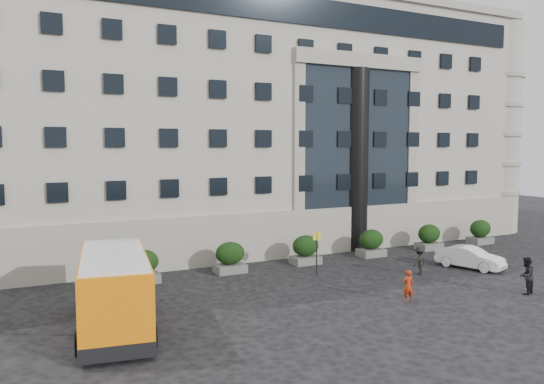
{
  "coord_description": "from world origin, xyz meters",
  "views": [
    {
      "loc": [
        -10.57,
        -20.99,
        7.54
      ],
      "look_at": [
        2.51,
        4.87,
        5.0
      ],
      "focal_mm": 35.0,
      "sensor_mm": 36.0,
      "label": 1
    }
  ],
  "objects": [
    {
      "name": "hedge_f",
      "position": [
        22.0,
        7.8,
        0.93
      ],
      "size": [
        1.8,
        1.26,
        1.84
      ],
      "color": "#565654",
      "rests_on": "ground"
    },
    {
      "name": "ground",
      "position": [
        0.0,
        0.0,
        0.0
      ],
      "size": [
        120.0,
        120.0,
        0.0
      ],
      "primitive_type": "plane",
      "color": "black",
      "rests_on": "ground"
    },
    {
      "name": "hedge_c",
      "position": [
        6.4,
        7.8,
        0.93
      ],
      "size": [
        1.8,
        1.26,
        1.84
      ],
      "color": "#565654",
      "rests_on": "ground"
    },
    {
      "name": "hedge_b",
      "position": [
        1.2,
        7.8,
        0.93
      ],
      "size": [
        1.8,
        1.26,
        1.84
      ],
      "color": "#565654",
      "rests_on": "ground"
    },
    {
      "name": "white_taxi",
      "position": [
        14.83,
        2.17,
        0.67
      ],
      "size": [
        2.65,
        4.3,
        1.34
      ],
      "primitive_type": "imported",
      "rotation": [
        0.0,
        0.0,
        0.33
      ],
      "color": "white",
      "rests_on": "ground"
    },
    {
      "name": "minibus",
      "position": [
        -6.77,
        0.77,
        1.74
      ],
      "size": [
        3.78,
        7.89,
        3.16
      ],
      "rotation": [
        0.0,
        0.0,
        -0.16
      ],
      "color": "orange",
      "rests_on": "ground"
    },
    {
      "name": "civic_building",
      "position": [
        6.0,
        22.0,
        9.0
      ],
      "size": [
        44.0,
        24.0,
        18.0
      ],
      "primitive_type": "cube",
      "color": "#A59E91",
      "rests_on": "ground"
    },
    {
      "name": "pedestrian_a",
      "position": [
        6.63,
        -1.57,
        0.78
      ],
      "size": [
        0.65,
        0.51,
        1.57
      ],
      "primitive_type": "imported",
      "rotation": [
        0.0,
        0.0,
        2.89
      ],
      "color": "#9F290F",
      "rests_on": "ground"
    },
    {
      "name": "hedge_d",
      "position": [
        11.6,
        7.8,
        0.93
      ],
      "size": [
        1.8,
        1.26,
        1.84
      ],
      "color": "#565654",
      "rests_on": "ground"
    },
    {
      "name": "hedge_e",
      "position": [
        16.8,
        7.8,
        0.93
      ],
      "size": [
        1.8,
        1.26,
        1.84
      ],
      "color": "#565654",
      "rests_on": "ground"
    },
    {
      "name": "pedestrian_c",
      "position": [
        10.95,
        2.38,
        0.82
      ],
      "size": [
        1.19,
        0.9,
        1.63
      ],
      "primitive_type": "imported",
      "rotation": [
        0.0,
        0.0,
        3.45
      ],
      "color": "black",
      "rests_on": "ground"
    },
    {
      "name": "pedestrian_b",
      "position": [
        12.89,
        -3.25,
        0.96
      ],
      "size": [
        1.11,
        0.97,
        1.92
      ],
      "primitive_type": "imported",
      "rotation": [
        0.0,
        0.0,
        3.44
      ],
      "color": "black",
      "rests_on": "ground"
    },
    {
      "name": "entrance_column",
      "position": [
        12.0,
        10.3,
        6.5
      ],
      "size": [
        1.8,
        1.8,
        13.0
      ],
      "primitive_type": "cylinder",
      "color": "black",
      "rests_on": "ground"
    },
    {
      "name": "bus_stop_sign",
      "position": [
        5.5,
        5.0,
        1.73
      ],
      "size": [
        0.5,
        0.08,
        2.52
      ],
      "color": "#262628",
      "rests_on": "ground"
    },
    {
      "name": "hedge_a",
      "position": [
        -4.0,
        7.8,
        0.93
      ],
      "size": [
        1.8,
        1.26,
        1.84
      ],
      "color": "#565654",
      "rests_on": "ground"
    }
  ]
}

